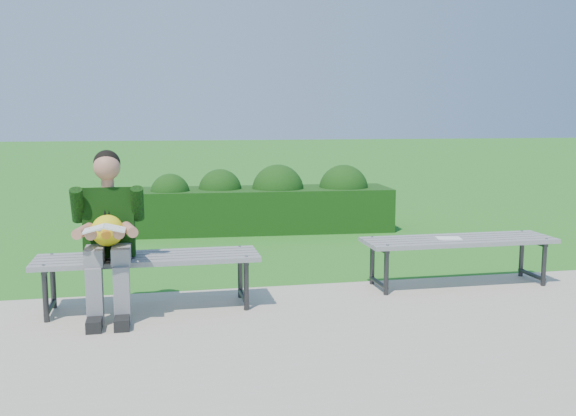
{
  "coord_description": "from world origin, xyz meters",
  "views": [
    {
      "loc": [
        -1.12,
        -5.76,
        1.59
      ],
      "look_at": [
        0.01,
        -0.27,
        0.8
      ],
      "focal_mm": 40.0,
      "sensor_mm": 36.0,
      "label": 1
    }
  ],
  "objects_px": {
    "hedge": "(264,203)",
    "bench_left": "(148,262)",
    "seated_boy": "(108,229)",
    "bench_right": "(458,244)",
    "paper_sheet": "(449,238)"
  },
  "relations": [
    {
      "from": "bench_left",
      "to": "seated_boy",
      "type": "relative_size",
      "value": 1.37
    },
    {
      "from": "hedge",
      "to": "seated_boy",
      "type": "distance_m",
      "value": 4.15
    },
    {
      "from": "hedge",
      "to": "seated_boy",
      "type": "bearing_deg",
      "value": -116.74
    },
    {
      "from": "seated_boy",
      "to": "paper_sheet",
      "type": "xyz_separation_m",
      "value": [
        3.04,
        0.3,
        -0.24
      ]
    },
    {
      "from": "hedge",
      "to": "seated_boy",
      "type": "relative_size",
      "value": 2.85
    },
    {
      "from": "bench_right",
      "to": "paper_sheet",
      "type": "height_order",
      "value": "bench_right"
    },
    {
      "from": "hedge",
      "to": "bench_left",
      "type": "distance_m",
      "value": 3.93
    },
    {
      "from": "bench_right",
      "to": "paper_sheet",
      "type": "xyz_separation_m",
      "value": [
        -0.1,
        -0.0,
        0.06
      ]
    },
    {
      "from": "hedge",
      "to": "paper_sheet",
      "type": "distance_m",
      "value": 3.6
    },
    {
      "from": "bench_left",
      "to": "seated_boy",
      "type": "bearing_deg",
      "value": -162.3
    },
    {
      "from": "bench_left",
      "to": "bench_right",
      "type": "relative_size",
      "value": 1.0
    },
    {
      "from": "bench_left",
      "to": "bench_right",
      "type": "height_order",
      "value": "same"
    },
    {
      "from": "bench_left",
      "to": "paper_sheet",
      "type": "relative_size",
      "value": 7.21
    },
    {
      "from": "hedge",
      "to": "bench_left",
      "type": "relative_size",
      "value": 2.09
    },
    {
      "from": "bench_left",
      "to": "seated_boy",
      "type": "distance_m",
      "value": 0.43
    }
  ]
}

